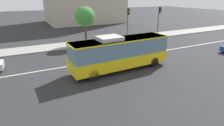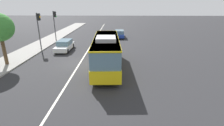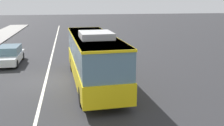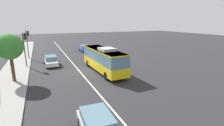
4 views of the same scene
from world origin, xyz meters
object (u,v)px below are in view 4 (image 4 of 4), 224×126
(sedan_blue, at_px, (84,48))
(traffic_light_mid_block, at_px, (28,40))
(transit_bus, at_px, (103,59))
(sedan_silver, at_px, (98,126))
(street_tree_kerbside_left, at_px, (9,47))
(sedan_white, at_px, (51,61))
(traffic_light_near_corner, at_px, (25,44))

(sedan_blue, height_order, traffic_light_mid_block, traffic_light_mid_block)
(transit_bus, xyz_separation_m, sedan_silver, (-12.55, 5.15, -1.09))
(transit_bus, height_order, traffic_light_mid_block, traffic_light_mid_block)
(transit_bus, height_order, street_tree_kerbside_left, street_tree_kerbside_left)
(transit_bus, relative_size, traffic_light_mid_block, 1.94)
(sedan_blue, height_order, street_tree_kerbside_left, street_tree_kerbside_left)
(transit_bus, relative_size, street_tree_kerbside_left, 1.83)
(sedan_white, bearing_deg, sedan_silver, 3.97)
(sedan_silver, relative_size, traffic_light_near_corner, 0.88)
(traffic_light_mid_block, xyz_separation_m, street_tree_kerbside_left, (-12.56, 1.18, 0.49))
(sedan_silver, xyz_separation_m, traffic_light_near_corner, (19.35, 4.65, 2.84))
(traffic_light_mid_block, bearing_deg, sedan_silver, -80.94)
(sedan_blue, distance_m, traffic_light_near_corner, 15.21)
(street_tree_kerbside_left, bearing_deg, sedan_blue, -37.54)
(transit_bus, relative_size, sedan_silver, 2.21)
(sedan_silver, distance_m, traffic_light_mid_block, 25.91)
(sedan_blue, xyz_separation_m, street_tree_kerbside_left, (-16.23, 12.47, 3.33))
(sedan_white, relative_size, street_tree_kerbside_left, 0.82)
(sedan_white, bearing_deg, street_tree_kerbside_left, -35.07)
(sedan_white, xyz_separation_m, traffic_light_mid_block, (6.22, 3.30, 2.84))
(transit_bus, xyz_separation_m, street_tree_kerbside_left, (0.24, 10.89, 2.25))
(transit_bus, distance_m, traffic_light_near_corner, 12.06)
(sedan_white, distance_m, sedan_silver, 19.17)
(sedan_blue, distance_m, traffic_light_mid_block, 12.21)
(transit_bus, relative_size, traffic_light_near_corner, 1.94)
(sedan_silver, height_order, traffic_light_near_corner, traffic_light_near_corner)
(sedan_white, distance_m, traffic_light_near_corner, 4.44)
(traffic_light_mid_block, bearing_deg, sedan_blue, 16.90)
(sedan_white, bearing_deg, traffic_light_near_corner, -93.42)
(traffic_light_mid_block, height_order, street_tree_kerbside_left, street_tree_kerbside_left)
(street_tree_kerbside_left, bearing_deg, sedan_silver, -155.84)
(traffic_light_near_corner, relative_size, traffic_light_mid_block, 1.00)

